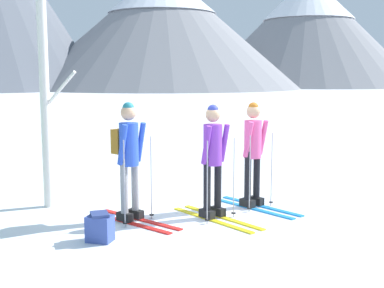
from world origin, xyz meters
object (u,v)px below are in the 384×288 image
skier_in_pink (253,150)px  skier_in_blue (129,154)px  backpack_on_snow_front (100,227)px  skier_in_purple (213,157)px  birch_tree_slender (45,98)px

skier_in_pink → skier_in_blue: bearing=-176.0°
skier_in_pink → backpack_on_snow_front: skier_in_pink is taller
skier_in_blue → skier_in_purple: skier_in_blue is taller
skier_in_purple → skier_in_pink: 0.93m
skier_in_purple → skier_in_pink: size_ratio=1.00×
skier_in_blue → skier_in_pink: bearing=4.0°
skier_in_pink → birch_tree_slender: (-3.16, 1.05, 0.84)m
skier_in_pink → backpack_on_snow_front: (-2.60, -0.95, -0.75)m
skier_in_purple → birch_tree_slender: bearing=148.0°
backpack_on_snow_front → skier_in_purple: bearing=17.3°
skier_in_blue → birch_tree_slender: birch_tree_slender is taller
skier_in_purple → skier_in_pink: bearing=25.6°
skier_in_blue → skier_in_pink: skier_in_blue is taller
skier_in_blue → skier_in_purple: (1.22, -0.26, -0.06)m
skier_in_purple → skier_in_pink: (0.84, 0.40, -0.00)m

